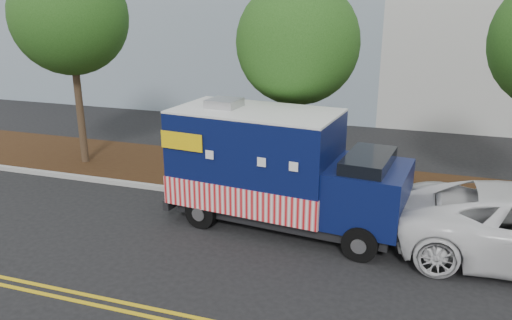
% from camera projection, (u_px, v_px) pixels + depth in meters
% --- Properties ---
extents(ground, '(120.00, 120.00, 0.00)m').
position_uv_depth(ground, '(259.00, 223.00, 13.71)').
color(ground, black).
rests_on(ground, ground).
extents(curb, '(120.00, 0.18, 0.15)m').
position_uv_depth(curb, '(273.00, 202.00, 14.95)').
color(curb, '#9E9E99').
rests_on(curb, ground).
extents(mulch_strip, '(120.00, 4.00, 0.15)m').
position_uv_depth(mulch_strip, '(291.00, 179.00, 16.85)').
color(mulch_strip, black).
rests_on(mulch_strip, ground).
extents(centerline_near, '(120.00, 0.10, 0.01)m').
position_uv_depth(centerline_near, '(188.00, 316.00, 9.69)').
color(centerline_near, gold).
rests_on(centerline_near, ground).
extents(tree_a, '(3.93, 3.93, 7.28)m').
position_uv_depth(tree_a, '(70.00, 17.00, 16.90)').
color(tree_a, '#38281C').
rests_on(tree_a, ground).
extents(tree_b, '(3.68, 3.68, 6.49)m').
position_uv_depth(tree_b, '(298.00, 43.00, 14.72)').
color(tree_b, '#38281C').
rests_on(tree_b, ground).
extents(sign_post, '(0.06, 0.06, 2.40)m').
position_uv_depth(sign_post, '(209.00, 157.00, 15.45)').
color(sign_post, '#473828').
rests_on(sign_post, ground).
extents(food_truck, '(6.55, 3.04, 3.34)m').
position_uv_depth(food_truck, '(275.00, 171.00, 13.27)').
color(food_truck, black).
rests_on(food_truck, ground).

